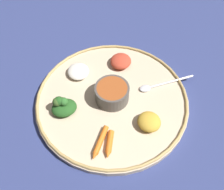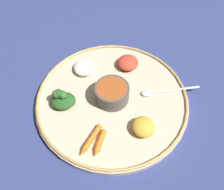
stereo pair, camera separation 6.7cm
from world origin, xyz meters
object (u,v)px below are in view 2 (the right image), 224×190
Objects in this scene: center_bowl at (112,93)px; carrot_outer at (100,143)px; carrot_near_spoon at (91,139)px; spoon at (161,91)px; greens_pile at (62,99)px.

carrot_outer is (-0.08, 0.12, -0.02)m from center_bowl.
carrot_outer is at bearing -155.38° from carrot_near_spoon.
carrot_near_spoon is (-0.06, 0.13, -0.02)m from center_bowl.
center_bowl reaches higher than carrot_near_spoon.
greens_pile is at bearing 54.38° from spoon.
greens_pile is 0.16m from carrot_outer.
carrot_outer is (0.00, 0.23, 0.00)m from spoon.
carrot_outer is at bearing 177.10° from greens_pile.
carrot_outer is at bearing 89.67° from spoon.
spoon is 0.24m from carrot_near_spoon.
spoon is 0.27m from greens_pile.
greens_pile is 0.96× the size of carrot_near_spoon.
spoon is 1.69× the size of greens_pile.
carrot_near_spoon is at bearing 114.51° from center_bowl.
carrot_outer is at bearing 124.09° from center_bowl.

